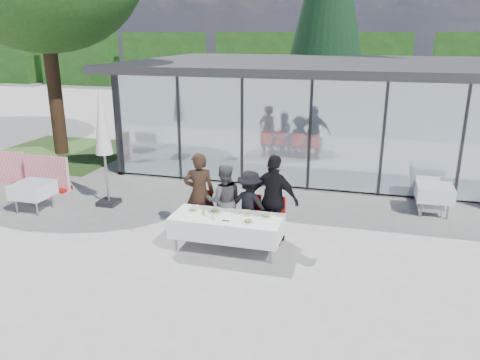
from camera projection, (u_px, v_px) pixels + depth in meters
name	position (u px, v px, depth m)	size (l,w,h in m)	color
ground	(234.00, 245.00, 9.98)	(90.00, 90.00, 0.00)	#9F9C96
pavilion	(354.00, 98.00, 16.34)	(14.80, 8.80, 3.44)	gray
treeline	(310.00, 62.00, 35.58)	(62.50, 2.00, 4.40)	#173B12
dining_table	(227.00, 226.00, 9.59)	(2.26, 0.96, 0.75)	white
diner_a	(199.00, 194.00, 10.33)	(0.68, 0.68, 1.86)	#322016
diner_chair_a	(201.00, 209.00, 10.49)	(0.44, 0.44, 0.97)	red
diner_b	(224.00, 201.00, 10.22)	(0.80, 0.80, 1.64)	#515151
diner_chair_b	(225.00, 212.00, 10.34)	(0.44, 0.44, 0.97)	red
diner_c	(250.00, 205.00, 10.08)	(1.00, 1.00, 1.54)	black
diner_chair_c	(250.00, 215.00, 10.20)	(0.44, 0.44, 0.97)	red
diner_d	(274.00, 199.00, 9.89)	(1.13, 1.13, 1.92)	black
diner_chair_d	(274.00, 217.00, 10.06)	(0.44, 0.44, 0.97)	red
plate_a	(193.00, 210.00, 9.82)	(0.25, 0.25, 0.07)	silver
plate_b	(215.00, 211.00, 9.76)	(0.25, 0.25, 0.07)	silver
plate_c	(247.00, 213.00, 9.62)	(0.25, 0.25, 0.07)	silver
plate_d	(266.00, 216.00, 9.48)	(0.25, 0.25, 0.07)	silver
plate_extra	(248.00, 221.00, 9.21)	(0.25, 0.25, 0.07)	silver
juice_bottle	(204.00, 212.00, 9.58)	(0.06, 0.06, 0.15)	#8EBD4F
drinking_glasses	(213.00, 217.00, 9.37)	(0.07, 0.07, 0.10)	silver
folded_eyeglasses	(226.00, 221.00, 9.29)	(0.14, 0.03, 0.01)	black
spare_table_left	(33.00, 190.00, 11.76)	(0.86, 0.86, 0.74)	white
spare_table_right	(435.00, 193.00, 11.55)	(0.86, 0.86, 0.74)	white
market_umbrella	(102.00, 130.00, 11.74)	(0.50, 0.50, 3.00)	black
lounger	(428.00, 197.00, 12.11)	(0.60, 1.33, 0.72)	white
grass_patch	(62.00, 153.00, 17.64)	(5.00, 5.00, 0.02)	#385926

